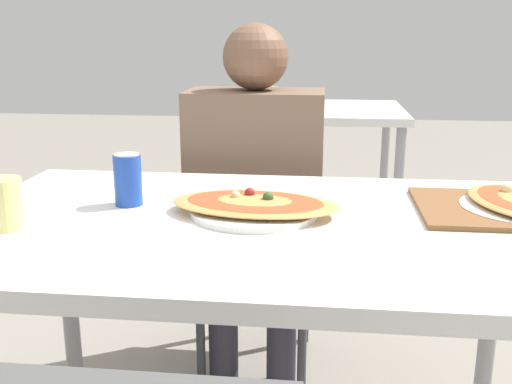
% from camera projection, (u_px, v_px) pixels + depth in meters
% --- Properties ---
extents(dining_table, '(1.37, 0.84, 0.77)m').
position_uv_depth(dining_table, '(258.00, 250.00, 1.35)').
color(dining_table, white).
rests_on(dining_table, ground_plane).
extents(chair_far_seated, '(0.40, 0.40, 0.91)m').
position_uv_depth(chair_far_seated, '(259.00, 223.00, 2.13)').
color(chair_far_seated, '#4C4C4C').
rests_on(chair_far_seated, ground_plane).
extents(person_seated, '(0.44, 0.28, 1.20)m').
position_uv_depth(person_seated, '(255.00, 177.00, 1.97)').
color(person_seated, '#2D2D38').
rests_on(person_seated, ground_plane).
extents(pizza_main, '(0.41, 0.30, 0.05)m').
position_uv_depth(pizza_main, '(255.00, 206.00, 1.37)').
color(pizza_main, white).
rests_on(pizza_main, dining_table).
extents(soda_can, '(0.07, 0.07, 0.12)m').
position_uv_depth(soda_can, '(128.00, 180.00, 1.43)').
color(soda_can, '#1E47B2').
rests_on(soda_can, dining_table).
extents(drink_glass, '(0.08, 0.08, 0.11)m').
position_uv_depth(drink_glass, '(3.00, 204.00, 1.26)').
color(drink_glass, '#E0DB7F').
rests_on(drink_glass, dining_table).
extents(serving_tray, '(0.38, 0.32, 0.01)m').
position_uv_depth(serving_tray, '(500.00, 209.00, 1.39)').
color(serving_tray, brown).
rests_on(serving_tray, dining_table).
extents(background_table, '(1.10, 0.80, 0.89)m').
position_uv_depth(background_table, '(294.00, 118.00, 3.29)').
color(background_table, white).
rests_on(background_table, ground_plane).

